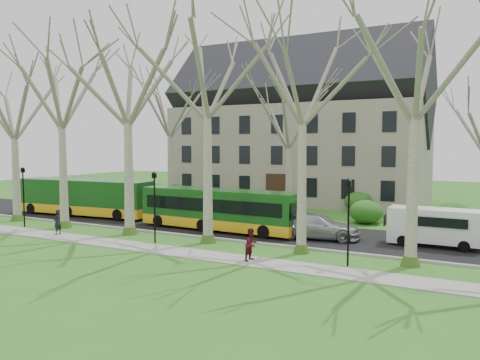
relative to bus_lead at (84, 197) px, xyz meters
The scene contains 15 objects.
ground 18.70m from the bus_lead, 15.07° to the right, with size 120.00×120.00×0.00m, color #377020.
sidewalk 19.49m from the bus_lead, 22.21° to the right, with size 70.00×2.00×0.06m, color gray.
road 18.07m from the bus_lead, ahead, with size 80.00×8.00×0.06m, color black.
curb 18.36m from the bus_lead, 10.53° to the right, with size 80.00×0.25×0.14m, color #A5A39E.
building 23.50m from the bus_lead, 57.97° to the left, with size 26.50×12.20×16.00m.
tree_row_verge 19.31m from the bus_lead, 14.17° to the right, with size 49.00×7.00×14.00m.
tree_row_far 18.29m from the bus_lead, 20.29° to the left, with size 33.00×7.00×12.00m.
lamp_row 18.94m from the bus_lead, 18.00° to the right, with size 36.22×0.22×4.30m.
hedges 16.18m from the bus_lead, 34.51° to the left, with size 30.60×8.60×2.00m.
bus_lead is the anchor object (origin of this frame).
bus_follow 13.47m from the bus_lead, ahead, with size 11.79×2.46×2.95m, color #154916, non-canonical shape.
sedan 20.55m from the bus_lead, ahead, with size 2.21×5.43×1.58m, color #A6A7AB.
van_a 27.40m from the bus_lead, ahead, with size 5.11×1.86×2.23m, color white, non-canonical shape.
pedestrian_a 8.52m from the bus_lead, 55.63° to the right, with size 0.61×0.40×1.66m, color black.
pedestrian_b 20.65m from the bus_lead, 20.57° to the right, with size 0.82×0.64×1.68m, color #511218.
Camera 1 is at (11.87, -23.80, 6.07)m, focal length 35.00 mm.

